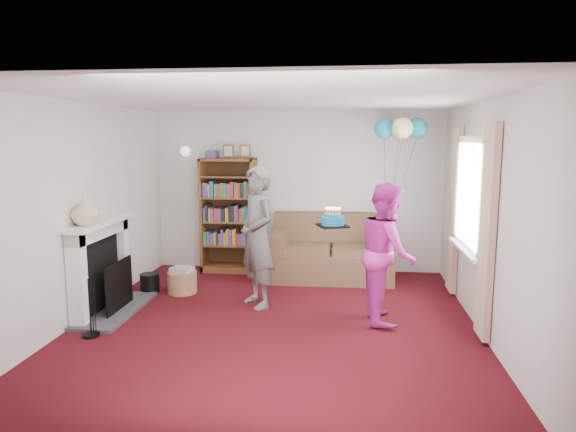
# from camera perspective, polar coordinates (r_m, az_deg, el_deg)

# --- Properties ---
(ground) EXTENTS (5.00, 5.00, 0.00)m
(ground) POSITION_cam_1_polar(r_m,az_deg,el_deg) (5.95, -1.41, -11.93)
(ground) COLOR #360808
(ground) RESTS_ON ground
(wall_back) EXTENTS (4.50, 0.02, 2.50)m
(wall_back) POSITION_cam_1_polar(r_m,az_deg,el_deg) (8.10, 1.02, 2.73)
(wall_back) COLOR silver
(wall_back) RESTS_ON ground
(wall_left) EXTENTS (0.02, 5.00, 2.50)m
(wall_left) POSITION_cam_1_polar(r_m,az_deg,el_deg) (6.35, -22.10, 0.41)
(wall_left) COLOR silver
(wall_left) RESTS_ON ground
(wall_right) EXTENTS (0.02, 5.00, 2.50)m
(wall_right) POSITION_cam_1_polar(r_m,az_deg,el_deg) (5.77, 21.36, -0.33)
(wall_right) COLOR silver
(wall_right) RESTS_ON ground
(ceiling) EXTENTS (4.50, 5.00, 0.01)m
(ceiling) POSITION_cam_1_polar(r_m,az_deg,el_deg) (5.58, -1.51, 12.91)
(ceiling) COLOR white
(ceiling) RESTS_ON wall_back
(fireplace) EXTENTS (0.55, 1.80, 1.12)m
(fireplace) POSITION_cam_1_polar(r_m,az_deg,el_deg) (6.58, -19.61, -5.74)
(fireplace) COLOR #3F3F42
(fireplace) RESTS_ON ground
(window_bay) EXTENTS (0.14, 2.02, 2.20)m
(window_bay) POSITION_cam_1_polar(r_m,az_deg,el_deg) (6.34, 19.50, 0.11)
(window_bay) COLOR white
(window_bay) RESTS_ON ground
(wall_sconce) EXTENTS (0.16, 0.23, 0.16)m
(wall_sconce) POSITION_cam_1_polar(r_m,az_deg,el_deg) (8.27, -11.32, 7.07)
(wall_sconce) COLOR gold
(wall_sconce) RESTS_ON ground
(bookcase) EXTENTS (0.84, 0.42, 1.99)m
(bookcase) POSITION_cam_1_polar(r_m,az_deg,el_deg) (8.12, -6.57, 0.03)
(bookcase) COLOR #472B14
(bookcase) RESTS_ON ground
(sofa) EXTENTS (1.79, 0.95, 0.95)m
(sofa) POSITION_cam_1_polar(r_m,az_deg,el_deg) (7.79, 4.87, -4.26)
(sofa) COLOR brown
(sofa) RESTS_ON ground
(wicker_basket) EXTENTS (0.40, 0.40, 0.36)m
(wicker_basket) POSITION_cam_1_polar(r_m,az_deg,el_deg) (7.18, -11.66, -7.10)
(wicker_basket) COLOR #A9794E
(wicker_basket) RESTS_ON ground
(person_striped) EXTENTS (0.72, 0.76, 1.75)m
(person_striped) POSITION_cam_1_polar(r_m,az_deg,el_deg) (6.36, -3.45, -2.35)
(person_striped) COLOR black
(person_striped) RESTS_ON ground
(person_magenta) EXTENTS (0.65, 0.81, 1.60)m
(person_magenta) POSITION_cam_1_polar(r_m,az_deg,el_deg) (5.96, 10.96, -4.00)
(person_magenta) COLOR #CC289E
(person_magenta) RESTS_ON ground
(birthday_cake) EXTENTS (0.32, 0.32, 0.22)m
(birthday_cake) POSITION_cam_1_polar(r_m,az_deg,el_deg) (6.03, 4.99, -0.53)
(birthday_cake) COLOR black
(birthday_cake) RESTS_ON ground
(balloons) EXTENTS (0.73, 0.73, 1.68)m
(balloons) POSITION_cam_1_polar(r_m,az_deg,el_deg) (7.38, 12.42, 9.48)
(balloons) COLOR #3F3F3F
(balloons) RESTS_ON ground
(mantel_vase) EXTENTS (0.31, 0.31, 0.32)m
(mantel_vase) POSITION_cam_1_polar(r_m,az_deg,el_deg) (6.15, -21.64, 0.51)
(mantel_vase) COLOR beige
(mantel_vase) RESTS_ON fireplace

